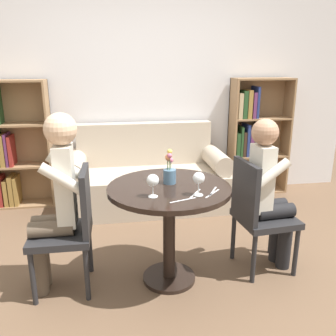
{
  "coord_description": "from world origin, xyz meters",
  "views": [
    {
      "loc": [
        -0.39,
        -2.34,
        1.6
      ],
      "look_at": [
        0.0,
        0.05,
        0.88
      ],
      "focal_mm": 38.0,
      "sensor_mm": 36.0,
      "label": 1
    }
  ],
  "objects_px": {
    "chair_right": "(258,211)",
    "couch": "(148,179)",
    "bookshelf_left": "(10,148)",
    "person_left": "(56,198)",
    "chair_left": "(71,225)",
    "bookshelf_right": "(252,136)",
    "wine_glass_right": "(199,179)",
    "flower_vase": "(170,172)",
    "person_right": "(269,192)",
    "wine_glass_left": "(153,181)"
  },
  "relations": [
    {
      "from": "bookshelf_left",
      "to": "wine_glass_right",
      "type": "height_order",
      "value": "bookshelf_left"
    },
    {
      "from": "bookshelf_right",
      "to": "wine_glass_right",
      "type": "bearing_deg",
      "value": -120.72
    },
    {
      "from": "chair_right",
      "to": "wine_glass_left",
      "type": "relative_size",
      "value": 5.84
    },
    {
      "from": "chair_right",
      "to": "flower_vase",
      "type": "xyz_separation_m",
      "value": [
        -0.69,
        0.02,
        0.35
      ]
    },
    {
      "from": "bookshelf_right",
      "to": "flower_vase",
      "type": "xyz_separation_m",
      "value": [
        -1.32,
        -1.71,
        0.13
      ]
    },
    {
      "from": "chair_left",
      "to": "person_right",
      "type": "bearing_deg",
      "value": 91.8
    },
    {
      "from": "bookshelf_right",
      "to": "flower_vase",
      "type": "height_order",
      "value": "bookshelf_right"
    },
    {
      "from": "bookshelf_left",
      "to": "flower_vase",
      "type": "bearing_deg",
      "value": -48.09
    },
    {
      "from": "couch",
      "to": "chair_left",
      "type": "distance_m",
      "value": 1.64
    },
    {
      "from": "bookshelf_left",
      "to": "chair_right",
      "type": "xyz_separation_m",
      "value": [
        2.22,
        -1.72,
        -0.18
      ]
    },
    {
      "from": "chair_right",
      "to": "flower_vase",
      "type": "height_order",
      "value": "flower_vase"
    },
    {
      "from": "bookshelf_right",
      "to": "person_left",
      "type": "xyz_separation_m",
      "value": [
        -2.12,
        -1.74,
        -0.01
      ]
    },
    {
      "from": "bookshelf_right",
      "to": "person_right",
      "type": "bearing_deg",
      "value": -107.65
    },
    {
      "from": "bookshelf_left",
      "to": "couch",
      "type": "bearing_deg",
      "value": -9.86
    },
    {
      "from": "person_right",
      "to": "flower_vase",
      "type": "height_order",
      "value": "person_right"
    },
    {
      "from": "chair_left",
      "to": "person_left",
      "type": "distance_m",
      "value": 0.22
    },
    {
      "from": "person_right",
      "to": "wine_glass_right",
      "type": "xyz_separation_m",
      "value": [
        -0.63,
        -0.27,
        0.23
      ]
    },
    {
      "from": "bookshelf_right",
      "to": "person_left",
      "type": "height_order",
      "value": "bookshelf_right"
    },
    {
      "from": "bookshelf_left",
      "to": "wine_glass_right",
      "type": "relative_size",
      "value": 8.89
    },
    {
      "from": "couch",
      "to": "person_right",
      "type": "distance_m",
      "value": 1.68
    },
    {
      "from": "person_left",
      "to": "person_right",
      "type": "bearing_deg",
      "value": 91.68
    },
    {
      "from": "chair_left",
      "to": "flower_vase",
      "type": "bearing_deg",
      "value": 93.34
    },
    {
      "from": "couch",
      "to": "wine_glass_right",
      "type": "height_order",
      "value": "couch"
    },
    {
      "from": "bookshelf_left",
      "to": "wine_glass_left",
      "type": "xyz_separation_m",
      "value": [
        1.38,
        -1.96,
        0.19
      ]
    },
    {
      "from": "chair_right",
      "to": "person_right",
      "type": "height_order",
      "value": "person_right"
    },
    {
      "from": "chair_right",
      "to": "wine_glass_left",
      "type": "bearing_deg",
      "value": 99.98
    },
    {
      "from": "bookshelf_right",
      "to": "chair_right",
      "type": "bearing_deg",
      "value": -110.2
    },
    {
      "from": "wine_glass_right",
      "to": "flower_vase",
      "type": "distance_m",
      "value": 0.31
    },
    {
      "from": "couch",
      "to": "bookshelf_left",
      "type": "relative_size",
      "value": 1.26
    },
    {
      "from": "bookshelf_right",
      "to": "wine_glass_right",
      "type": "distance_m",
      "value": 2.31
    },
    {
      "from": "bookshelf_left",
      "to": "chair_right",
      "type": "height_order",
      "value": "bookshelf_left"
    },
    {
      "from": "chair_right",
      "to": "couch",
      "type": "bearing_deg",
      "value": 20.23
    },
    {
      "from": "bookshelf_left",
      "to": "chair_right",
      "type": "relative_size",
      "value": 1.58
    },
    {
      "from": "bookshelf_right",
      "to": "chair_right",
      "type": "distance_m",
      "value": 1.85
    },
    {
      "from": "chair_right",
      "to": "chair_left",
      "type": "bearing_deg",
      "value": 85.11
    },
    {
      "from": "chair_left",
      "to": "chair_right",
      "type": "xyz_separation_m",
      "value": [
        1.41,
        0.01,
        0.0
      ]
    },
    {
      "from": "couch",
      "to": "chair_left",
      "type": "relative_size",
      "value": 1.99
    },
    {
      "from": "chair_right",
      "to": "bookshelf_right",
      "type": "bearing_deg",
      "value": -25.67
    },
    {
      "from": "bookshelf_right",
      "to": "person_right",
      "type": "relative_size",
      "value": 1.17
    },
    {
      "from": "bookshelf_right",
      "to": "wine_glass_right",
      "type": "relative_size",
      "value": 8.89
    },
    {
      "from": "person_left",
      "to": "wine_glass_left",
      "type": "distance_m",
      "value": 0.7
    },
    {
      "from": "couch",
      "to": "person_right",
      "type": "bearing_deg",
      "value": -61.25
    },
    {
      "from": "chair_left",
      "to": "person_right",
      "type": "xyz_separation_m",
      "value": [
        1.5,
        0.03,
        0.15
      ]
    },
    {
      "from": "wine_glass_left",
      "to": "wine_glass_right",
      "type": "distance_m",
      "value": 0.3
    },
    {
      "from": "wine_glass_left",
      "to": "flower_vase",
      "type": "xyz_separation_m",
      "value": [
        0.15,
        0.25,
        -0.02
      ]
    },
    {
      "from": "couch",
      "to": "wine_glass_left",
      "type": "distance_m",
      "value": 1.79
    },
    {
      "from": "wine_glass_left",
      "to": "chair_right",
      "type": "bearing_deg",
      "value": 15.46
    },
    {
      "from": "wine_glass_right",
      "to": "person_left",
      "type": "bearing_deg",
      "value": 165.7
    },
    {
      "from": "person_left",
      "to": "chair_right",
      "type": "bearing_deg",
      "value": 91.19
    },
    {
      "from": "bookshelf_left",
      "to": "person_left",
      "type": "relative_size",
      "value": 1.1
    }
  ]
}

